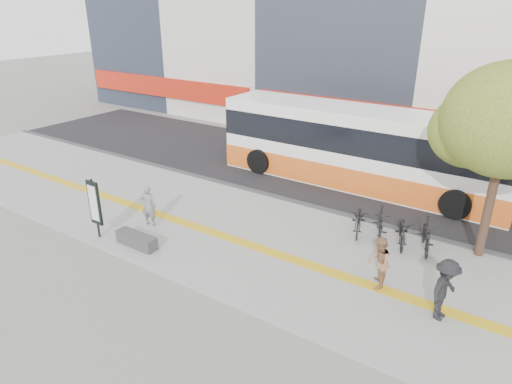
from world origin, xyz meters
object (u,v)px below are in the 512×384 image
Objects in this scene: street_tree at (507,122)px; pedestrian_dark at (445,290)px; pedestrian_tan at (379,263)px; seated_woman at (149,205)px; bench at (137,240)px; bus at (359,150)px; signboard at (95,204)px.

pedestrian_dark is at bearing -93.42° from street_tree.
seated_woman is at bearing -101.67° from pedestrian_tan.
bus is at bearing 67.74° from bench.
bus is at bearing -136.91° from seated_woman.
pedestrian_tan is at bearing -63.82° from bus.
pedestrian_tan is (-2.16, -3.75, -3.64)m from street_tree.
pedestrian_dark is at bearing 59.25° from pedestrian_tan.
bench is 0.92× the size of pedestrian_dark.
pedestrian_tan is 1.96m from pedestrian_dark.
signboard is (-1.60, -0.31, 1.06)m from bench.
signboard reaches higher than pedestrian_tan.
pedestrian_tan is at bearing 15.59° from signboard.
signboard reaches higher than pedestrian_dark.
pedestrian_dark is (11.13, 2.13, -0.42)m from signboard.
street_tree reaches higher than signboard.
bench is at bearing 10.81° from signboard.
signboard is 11.46m from bus.
bus is at bearing 60.90° from signboard.
seated_woman is 8.47m from pedestrian_tan.
bench is at bearing 102.88° from seated_woman.
seated_woman is at bearing 64.73° from signboard.
bench is 12.23m from street_tree.
signboard is 1.40× the size of seated_woman.
bus is 8.19× the size of pedestrian_tan.
street_tree is 3.62× the size of pedestrian_dark.
bench is 9.72m from pedestrian_dark.
bus is 8.32m from pedestrian_tan.
signboard is 1.39× the size of pedestrian_tan.
street_tree is 5.66m from pedestrian_tan.
pedestrian_tan is at bearing 87.03° from pedestrian_dark.
bus is 7.42× the size of pedestrian_dark.
pedestrian_dark is (1.91, -0.44, 0.08)m from pedestrian_tan.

